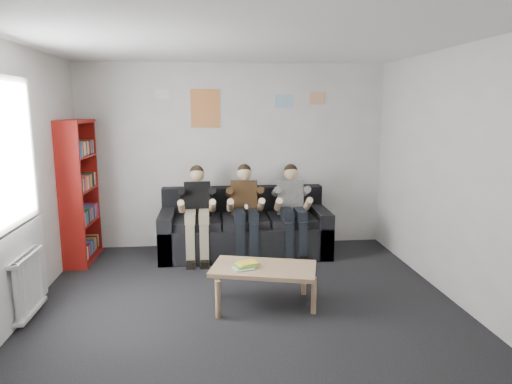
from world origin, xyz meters
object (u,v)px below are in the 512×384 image
person_right (292,210)px  sofa (244,230)px  person_left (197,212)px  coffee_table (264,271)px  bookshelf (80,192)px  person_middle (245,211)px

person_right → sofa: bearing=168.2°
person_left → person_right: bearing=-1.7°
coffee_table → person_right: 1.73m
bookshelf → coffee_table: bearing=-34.5°
bookshelf → coffee_table: 2.90m
sofa → bookshelf: size_ratio=1.24×
person_left → sofa: bearing=15.5°
person_left → person_right: same height
bookshelf → coffee_table: (2.27, -1.70, -0.58)m
sofa → coffee_table: bearing=-87.9°
bookshelf → person_middle: (2.21, -0.10, -0.30)m
bookshelf → person_left: bearing=-1.3°
bookshelf → person_middle: 2.23m
person_left → bookshelf: bearing=174.7°
bookshelf → person_left: bookshelf is taller
bookshelf → coffee_table: bookshelf is taller
person_right → person_middle: bearing=-174.5°
bookshelf → person_middle: size_ratio=1.48×
coffee_table → person_right: size_ratio=0.84×
person_left → person_middle: (0.66, -0.00, 0.00)m
coffee_table → person_right: person_right is taller
sofa → person_middle: (-0.00, -0.20, 0.33)m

